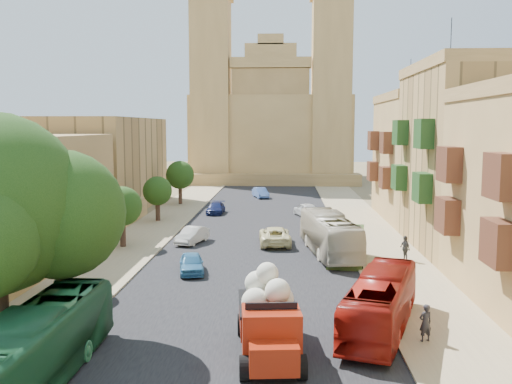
# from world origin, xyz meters

# --- Properties ---
(road_surface) EXTENTS (14.00, 140.00, 0.01)m
(road_surface) POSITION_xyz_m (0.00, 30.00, 0.01)
(road_surface) COLOR black
(road_surface) RESTS_ON ground
(sidewalk_east) EXTENTS (5.00, 140.00, 0.01)m
(sidewalk_east) POSITION_xyz_m (9.50, 30.00, 0.01)
(sidewalk_east) COLOR #9C8966
(sidewalk_east) RESTS_ON ground
(sidewalk_west) EXTENTS (5.00, 140.00, 0.01)m
(sidewalk_west) POSITION_xyz_m (-9.50, 30.00, 0.01)
(sidewalk_west) COLOR #9C8966
(sidewalk_west) RESTS_ON ground
(kerb_east) EXTENTS (0.25, 140.00, 0.12)m
(kerb_east) POSITION_xyz_m (7.00, 30.00, 0.06)
(kerb_east) COLOR #9C8966
(kerb_east) RESTS_ON ground
(kerb_west) EXTENTS (0.25, 140.00, 0.12)m
(kerb_west) POSITION_xyz_m (-7.00, 30.00, 0.06)
(kerb_west) COLOR #9C8966
(kerb_west) RESTS_ON ground
(townhouse_c) EXTENTS (9.00, 14.00, 17.40)m
(townhouse_c) POSITION_xyz_m (15.95, 25.00, 6.91)
(townhouse_c) COLOR tan
(townhouse_c) RESTS_ON ground
(townhouse_d) EXTENTS (9.00, 14.00, 15.90)m
(townhouse_d) POSITION_xyz_m (15.95, 39.00, 6.16)
(townhouse_d) COLOR #A7824B
(townhouse_d) RESTS_ON ground
(west_wall) EXTENTS (1.00, 40.00, 1.80)m
(west_wall) POSITION_xyz_m (-12.50, 20.00, 0.90)
(west_wall) COLOR #A7824B
(west_wall) RESTS_ON ground
(west_building_mid) EXTENTS (10.00, 22.00, 10.00)m
(west_building_mid) POSITION_xyz_m (-18.00, 44.00, 5.00)
(west_building_mid) COLOR tan
(west_building_mid) RESTS_ON ground
(church) EXTENTS (28.00, 22.50, 36.30)m
(church) POSITION_xyz_m (-0.00, 78.61, 9.52)
(church) COLOR #A7824B
(church) RESTS_ON ground
(street_tree_a) EXTENTS (2.97, 2.97, 4.56)m
(street_tree_a) POSITION_xyz_m (-10.00, 12.00, 3.05)
(street_tree_a) COLOR #35241A
(street_tree_a) RESTS_ON ground
(street_tree_b) EXTENTS (2.99, 2.99, 4.60)m
(street_tree_b) POSITION_xyz_m (-10.00, 24.00, 3.07)
(street_tree_b) COLOR #35241A
(street_tree_b) RESTS_ON ground
(street_tree_c) EXTENTS (2.81, 2.81, 4.31)m
(street_tree_c) POSITION_xyz_m (-10.00, 36.00, 2.88)
(street_tree_c) COLOR #35241A
(street_tree_c) RESTS_ON ground
(street_tree_d) EXTENTS (3.31, 3.31, 5.10)m
(street_tree_d) POSITION_xyz_m (-10.00, 48.00, 3.41)
(street_tree_d) COLOR #35241A
(street_tree_d) RESTS_ON ground
(red_truck) EXTENTS (2.92, 6.26, 3.55)m
(red_truck) POSITION_xyz_m (1.60, 3.90, 1.56)
(red_truck) COLOR maroon
(red_truck) RESTS_ON ground
(olive_pickup) EXTENTS (3.02, 5.46, 2.14)m
(olive_pickup) POSITION_xyz_m (6.37, 20.00, 1.04)
(olive_pickup) COLOR #344A1B
(olive_pickup) RESTS_ON ground
(bus_green_north) EXTENTS (2.45, 9.94, 2.76)m
(bus_green_north) POSITION_xyz_m (-6.50, 1.00, 1.38)
(bus_green_north) COLOR #1F5C36
(bus_green_north) RESTS_ON ground
(bus_red_east) EXTENTS (4.90, 9.37, 2.55)m
(bus_red_east) POSITION_xyz_m (6.50, 6.89, 1.27)
(bus_red_east) COLOR maroon
(bus_red_east) RESTS_ON ground
(bus_cream_east) EXTENTS (3.86, 10.67, 2.91)m
(bus_cream_east) POSITION_xyz_m (5.41, 22.09, 1.45)
(bus_cream_east) COLOR #C1B49B
(bus_cream_east) RESTS_ON ground
(car_blue_a) EXTENTS (2.10, 3.83, 1.24)m
(car_blue_a) POSITION_xyz_m (-3.55, 16.46, 0.62)
(car_blue_a) COLOR teal
(car_blue_a) RESTS_ON ground
(car_white_a) EXTENTS (2.34, 4.06, 1.26)m
(car_white_a) POSITION_xyz_m (-4.95, 25.47, 0.63)
(car_white_a) COLOR beige
(car_white_a) RESTS_ON ground
(car_cream) EXTENTS (2.62, 5.16, 1.40)m
(car_cream) POSITION_xyz_m (1.49, 25.30, 0.70)
(car_cream) COLOR beige
(car_cream) RESTS_ON ground
(car_dkblue) EXTENTS (1.76, 4.05, 1.16)m
(car_dkblue) POSITION_xyz_m (-4.94, 40.72, 0.58)
(car_dkblue) COLOR #121B4C
(car_dkblue) RESTS_ON ground
(car_white_b) EXTENTS (2.84, 4.47, 1.42)m
(car_white_b) POSITION_xyz_m (4.42, 39.25, 0.71)
(car_white_b) COLOR silver
(car_white_b) RESTS_ON ground
(car_blue_b) EXTENTS (2.45, 4.14, 1.29)m
(car_blue_b) POSITION_xyz_m (-0.81, 54.32, 0.64)
(car_blue_b) COLOR #496EB9
(car_blue_b) RESTS_ON ground
(pedestrian_a) EXTENTS (0.69, 0.57, 1.63)m
(pedestrian_a) POSITION_xyz_m (8.17, 5.66, 0.81)
(pedestrian_a) COLOR #262428
(pedestrian_a) RESTS_ON ground
(pedestrian_c) EXTENTS (0.77, 1.10, 1.73)m
(pedestrian_c) POSITION_xyz_m (10.37, 20.37, 0.87)
(pedestrian_c) COLOR #3C3D3D
(pedestrian_c) RESTS_ON ground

